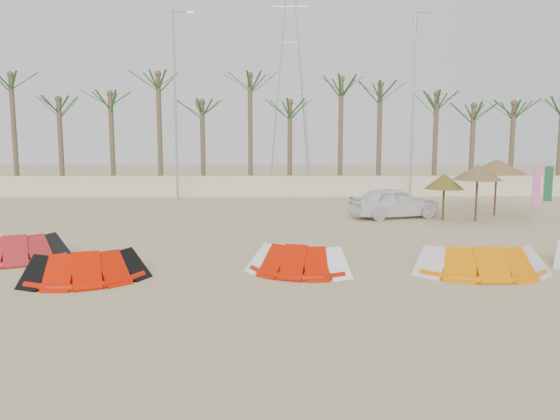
{
  "coord_description": "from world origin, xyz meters",
  "views": [
    {
      "loc": [
        -0.2,
        -12.6,
        3.85
      ],
      "look_at": [
        0.0,
        6.0,
        1.3
      ],
      "focal_mm": 35.0,
      "sensor_mm": 36.0,
      "label": 1
    }
  ],
  "objects_px": {
    "kite_red_left": "(20,247)",
    "parasol_right": "(497,167)",
    "kite_red_right": "(297,258)",
    "car": "(394,203)",
    "kite_orange": "(479,258)",
    "parasol_left": "(444,181)",
    "kite_red_mid": "(90,265)",
    "parasol_mid": "(478,172)"
  },
  "relations": [
    {
      "from": "kite_red_left",
      "to": "parasol_right",
      "type": "xyz_separation_m",
      "value": [
        18.58,
        9.4,
        1.95
      ]
    },
    {
      "from": "kite_red_left",
      "to": "kite_red_right",
      "type": "relative_size",
      "value": 1.09
    },
    {
      "from": "parasol_right",
      "to": "car",
      "type": "bearing_deg",
      "value": -171.88
    },
    {
      "from": "kite_red_right",
      "to": "kite_orange",
      "type": "relative_size",
      "value": 0.89
    },
    {
      "from": "kite_red_right",
      "to": "parasol_right",
      "type": "xyz_separation_m",
      "value": [
        10.06,
        10.96,
        1.95
      ]
    },
    {
      "from": "parasol_left",
      "to": "kite_red_left",
      "type": "bearing_deg",
      "value": -153.28
    },
    {
      "from": "kite_red_mid",
      "to": "kite_red_left",
      "type": "bearing_deg",
      "value": 141.53
    },
    {
      "from": "car",
      "to": "kite_orange",
      "type": "bearing_deg",
      "value": 164.0
    },
    {
      "from": "kite_red_left",
      "to": "kite_red_right",
      "type": "bearing_deg",
      "value": -10.38
    },
    {
      "from": "parasol_left",
      "to": "car",
      "type": "xyz_separation_m",
      "value": [
        -2.06,
        0.83,
        -1.07
      ]
    },
    {
      "from": "kite_red_left",
      "to": "kite_red_right",
      "type": "height_order",
      "value": "same"
    },
    {
      "from": "kite_red_right",
      "to": "car",
      "type": "height_order",
      "value": "car"
    },
    {
      "from": "kite_orange",
      "to": "parasol_left",
      "type": "bearing_deg",
      "value": 78.54
    },
    {
      "from": "parasol_left",
      "to": "parasol_mid",
      "type": "bearing_deg",
      "value": -6.39
    },
    {
      "from": "parasol_left",
      "to": "parasol_mid",
      "type": "xyz_separation_m",
      "value": [
        1.44,
        -0.16,
        0.42
      ]
    },
    {
      "from": "kite_red_mid",
      "to": "kite_red_right",
      "type": "height_order",
      "value": "same"
    },
    {
      "from": "kite_orange",
      "to": "car",
      "type": "relative_size",
      "value": 0.85
    },
    {
      "from": "kite_orange",
      "to": "parasol_mid",
      "type": "bearing_deg",
      "value": 70.25
    },
    {
      "from": "kite_orange",
      "to": "parasol_mid",
      "type": "relative_size",
      "value": 1.41
    },
    {
      "from": "parasol_right",
      "to": "kite_orange",
      "type": "bearing_deg",
      "value": -113.93
    },
    {
      "from": "kite_red_mid",
      "to": "parasol_mid",
      "type": "relative_size",
      "value": 1.37
    },
    {
      "from": "parasol_right",
      "to": "parasol_left",
      "type": "bearing_deg",
      "value": -152.55
    },
    {
      "from": "kite_red_right",
      "to": "parasol_right",
      "type": "distance_m",
      "value": 15.01
    },
    {
      "from": "kite_red_left",
      "to": "parasol_mid",
      "type": "relative_size",
      "value": 1.36
    },
    {
      "from": "parasol_left",
      "to": "parasol_right",
      "type": "relative_size",
      "value": 0.78
    },
    {
      "from": "kite_orange",
      "to": "car",
      "type": "bearing_deg",
      "value": 90.72
    },
    {
      "from": "kite_red_right",
      "to": "parasol_right",
      "type": "height_order",
      "value": "parasol_right"
    },
    {
      "from": "kite_red_mid",
      "to": "parasol_mid",
      "type": "height_order",
      "value": "parasol_mid"
    },
    {
      "from": "kite_orange",
      "to": "car",
      "type": "xyz_separation_m",
      "value": [
        -0.13,
        10.37,
        0.3
      ]
    },
    {
      "from": "kite_red_left",
      "to": "parasol_left",
      "type": "xyz_separation_m",
      "value": [
        15.59,
        7.85,
        1.37
      ]
    },
    {
      "from": "kite_red_right",
      "to": "kite_orange",
      "type": "bearing_deg",
      "value": -1.44
    },
    {
      "from": "parasol_left",
      "to": "car",
      "type": "height_order",
      "value": "parasol_left"
    },
    {
      "from": "car",
      "to": "parasol_mid",
      "type": "bearing_deg",
      "value": -122.55
    },
    {
      "from": "kite_red_left",
      "to": "kite_red_right",
      "type": "distance_m",
      "value": 8.67
    },
    {
      "from": "kite_red_left",
      "to": "car",
      "type": "bearing_deg",
      "value": 32.69
    },
    {
      "from": "kite_orange",
      "to": "parasol_right",
      "type": "relative_size",
      "value": 1.31
    },
    {
      "from": "parasol_right",
      "to": "car",
      "type": "distance_m",
      "value": 5.36
    },
    {
      "from": "parasol_mid",
      "to": "parasol_left",
      "type": "bearing_deg",
      "value": 173.61
    },
    {
      "from": "kite_red_left",
      "to": "kite_orange",
      "type": "xyz_separation_m",
      "value": [
        13.66,
        -1.69,
        0.0
      ]
    },
    {
      "from": "parasol_left",
      "to": "parasol_right",
      "type": "distance_m",
      "value": 3.42
    },
    {
      "from": "kite_red_left",
      "to": "parasol_mid",
      "type": "height_order",
      "value": "parasol_mid"
    },
    {
      "from": "kite_red_mid",
      "to": "kite_orange",
      "type": "relative_size",
      "value": 0.97
    }
  ]
}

